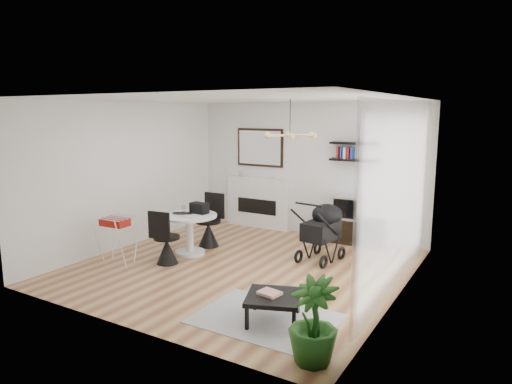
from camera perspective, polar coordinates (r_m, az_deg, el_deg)
The scene contains 25 objects.
floor at distance 7.58m, azimuth -1.78°, elevation -9.31°, with size 5.00×5.00×0.00m, color brown.
ceiling at distance 7.16m, azimuth -1.90°, elevation 11.54°, with size 5.00×5.00×0.00m, color white.
wall_back at distance 9.43m, azimuth 6.35°, elevation 2.87°, with size 5.00×5.00×0.00m, color white.
wall_left at distance 8.84m, azimuth -15.66°, elevation 2.09°, with size 5.00×5.00×0.00m, color white.
wall_right at distance 6.29m, azimuth 17.75°, elevation -1.06°, with size 5.00×5.00×0.00m, color white.
sheer_curtain at distance 6.51m, azimuth 17.29°, elevation -0.69°, with size 0.04×3.60×2.60m, color white.
fireplace at distance 9.97m, azimuth 0.32°, elevation -0.56°, with size 1.50×0.17×2.16m.
shelf_lower at distance 8.91m, azimuth 12.06°, elevation 3.92°, with size 0.90×0.25×0.04m, color black.
shelf_upper at distance 8.89m, azimuth 12.14°, elevation 5.97°, with size 0.90×0.25×0.04m, color black.
pendant_lamp at distance 7.08m, azimuth 4.26°, elevation 7.08°, with size 0.90×0.90×0.10m, color tan, non-canonical shape.
tv_console at distance 9.06m, azimuth 11.54°, elevation -4.73°, with size 1.27×0.44×0.47m, color black.
crt_tv at distance 8.96m, azimuth 11.47°, elevation -1.83°, with size 0.52×0.46×0.46m.
dining_table at distance 8.19m, azimuth -8.31°, elevation -4.50°, with size 0.98×0.98×0.72m.
laptop at distance 8.14m, azimuth -9.26°, elevation -2.74°, with size 0.36×0.23×0.03m, color black.
black_bag at distance 8.21m, azimuth -7.10°, elevation -2.00°, with size 0.32×0.19×0.19m, color black.
newspaper at distance 7.97m, azimuth -7.96°, elevation -3.05°, with size 0.33×0.27×0.01m, color white.
drinking_glass at distance 8.41m, azimuth -9.02°, elevation -2.06°, with size 0.06×0.06×0.11m, color white.
chair_far at distance 8.67m, azimuth -5.89°, elevation -4.72°, with size 0.47×0.48×0.99m.
chair_near at distance 7.78m, azimuth -11.15°, elevation -6.74°, with size 0.45×0.46×0.93m.
drying_rack at distance 8.00m, azimuth -16.90°, elevation -5.57°, with size 0.56×0.52×0.80m.
stroller at distance 7.88m, azimuth 8.33°, elevation -5.17°, with size 0.65×0.92×1.07m.
rug at distance 5.79m, azimuth 1.19°, elevation -15.54°, with size 1.68×1.21×0.01m, color #999999.
coffee_table at distance 5.62m, azimuth 2.20°, elevation -13.10°, with size 0.82×0.82×0.33m.
magazines at distance 5.61m, azimuth 1.70°, elevation -12.51°, with size 0.26×0.20×0.04m, color #C04230.
potted_plant at distance 4.75m, azimuth 7.17°, elevation -15.70°, with size 0.50×0.50×0.89m, color #1E5017.
Camera 1 is at (3.85, -6.04, 2.50)m, focal length 32.00 mm.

